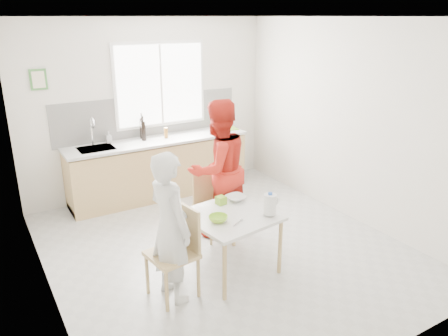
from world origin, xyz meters
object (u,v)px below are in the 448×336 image
at_px(chair_left, 178,248).
at_px(wine_bottle_a, 142,128).
at_px(person_white, 170,227).
at_px(chair_far, 210,201).
at_px(person_red, 218,169).
at_px(dining_table, 230,220).
at_px(bowl_green, 218,219).
at_px(wine_bottle_b, 144,131).
at_px(milk_jug, 270,204).
at_px(bowl_white, 236,198).

bearing_deg(chair_left, wine_bottle_a, 157.61).
distance_m(chair_left, person_white, 0.26).
height_order(chair_left, person_white, person_white).
xyz_separation_m(chair_far, person_red, (0.11, -0.02, 0.42)).
bearing_deg(dining_table, person_red, 67.84).
distance_m(bowl_green, wine_bottle_a, 2.71).
bearing_deg(dining_table, chair_far, 74.82).
height_order(chair_far, person_red, person_red).
height_order(chair_left, bowl_green, chair_left).
bearing_deg(chair_far, person_red, -17.68).
relative_size(chair_far, wine_bottle_b, 2.81).
distance_m(person_white, milk_jug, 1.11).
height_order(dining_table, wine_bottle_a, wine_bottle_a).
bearing_deg(bowl_white, bowl_green, -140.94).
relative_size(person_red, wine_bottle_a, 5.53).
distance_m(person_white, bowl_green, 0.56).
bearing_deg(wine_bottle_a, dining_table, -90.33).
bearing_deg(wine_bottle_b, person_white, -105.95).
height_order(bowl_white, wine_bottle_a, wine_bottle_a).
bearing_deg(person_red, person_white, 32.83).
bearing_deg(wine_bottle_a, bowl_white, -83.90).
bearing_deg(person_red, wine_bottle_a, -87.62).
xyz_separation_m(wine_bottle_a, wine_bottle_b, (-0.02, -0.13, -0.01)).
distance_m(person_white, wine_bottle_b, 2.70).
bearing_deg(dining_table, bowl_white, 47.90).
distance_m(person_white, wine_bottle_a, 2.83).
relative_size(bowl_green, wine_bottle_b, 0.67).
bearing_deg(chair_far, chair_left, -141.65).
bearing_deg(chair_far, milk_jug, -91.38).
xyz_separation_m(person_white, milk_jug, (1.11, -0.13, 0.04)).
bearing_deg(chair_left, person_white, -90.00).
xyz_separation_m(dining_table, wine_bottle_b, (-0.01, 2.47, 0.46)).
bearing_deg(bowl_green, wine_bottle_b, 85.93).
xyz_separation_m(dining_table, person_white, (-0.75, -0.11, 0.16)).
height_order(person_red, milk_jug, person_red).
xyz_separation_m(chair_left, milk_jug, (1.03, -0.14, 0.30)).
bearing_deg(dining_table, chair_left, -171.91).
xyz_separation_m(person_white, wine_bottle_a, (0.76, 2.71, 0.31)).
relative_size(dining_table, bowl_green, 5.00).
distance_m(chair_far, person_red, 0.43).
bearing_deg(wine_bottle_b, dining_table, -89.78).
xyz_separation_m(dining_table, chair_far, (0.23, 0.86, -0.15)).
height_order(dining_table, milk_jug, milk_jug).
relative_size(person_red, wine_bottle_b, 5.90).
bearing_deg(milk_jug, person_red, 82.93).
relative_size(bowl_white, wine_bottle_a, 0.72).
distance_m(chair_left, wine_bottle_a, 2.84).
bearing_deg(person_white, wine_bottle_a, -23.81).
height_order(chair_left, person_red, person_red).
height_order(chair_left, milk_jug, milk_jug).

